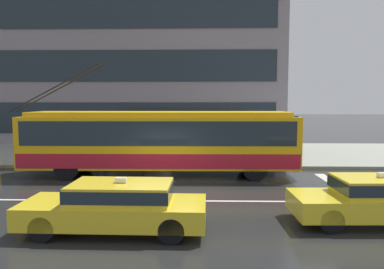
{
  "coord_description": "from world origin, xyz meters",
  "views": [
    {
      "loc": [
        1.37,
        -13.45,
        3.33
      ],
      "look_at": [
        0.99,
        3.09,
        1.84
      ],
      "focal_mm": 35.15,
      "sensor_mm": 36.0,
      "label": 1
    }
  ],
  "objects_px": {
    "trolleybus": "(160,140)",
    "taxi_oncoming_far": "(378,198)",
    "pedestrian_at_shelter": "(143,130)",
    "bus_shelter": "(137,124)",
    "taxi_oncoming_near": "(117,204)",
    "pedestrian_approaching_curb": "(253,131)"
  },
  "relations": [
    {
      "from": "trolleybus",
      "to": "taxi_oncoming_far",
      "type": "distance_m",
      "value": 9.29
    },
    {
      "from": "bus_shelter",
      "to": "taxi_oncoming_near",
      "type": "bearing_deg",
      "value": -83.24
    },
    {
      "from": "taxi_oncoming_far",
      "to": "bus_shelter",
      "type": "relative_size",
      "value": 1.23
    },
    {
      "from": "taxi_oncoming_far",
      "to": "pedestrian_approaching_curb",
      "type": "xyz_separation_m",
      "value": [
        -2.15,
        8.87,
        1.09
      ]
    },
    {
      "from": "trolleybus",
      "to": "pedestrian_at_shelter",
      "type": "relative_size",
      "value": 6.17
    },
    {
      "from": "pedestrian_at_shelter",
      "to": "pedestrian_approaching_curb",
      "type": "xyz_separation_m",
      "value": [
        5.79,
        -1.29,
        0.04
      ]
    },
    {
      "from": "taxi_oncoming_far",
      "to": "trolleybus",
      "type": "bearing_deg",
      "value": 135.5
    },
    {
      "from": "bus_shelter",
      "to": "pedestrian_approaching_curb",
      "type": "xyz_separation_m",
      "value": [
        6.01,
        -0.71,
        -0.3
      ]
    },
    {
      "from": "trolleybus",
      "to": "bus_shelter",
      "type": "height_order",
      "value": "trolleybus"
    },
    {
      "from": "trolleybus",
      "to": "bus_shelter",
      "type": "xyz_separation_m",
      "value": [
        -1.56,
        3.1,
        0.53
      ]
    },
    {
      "from": "taxi_oncoming_far",
      "to": "bus_shelter",
      "type": "xyz_separation_m",
      "value": [
        -8.16,
        9.58,
        1.39
      ]
    },
    {
      "from": "taxi_oncoming_near",
      "to": "bus_shelter",
      "type": "relative_size",
      "value": 1.28
    },
    {
      "from": "taxi_oncoming_far",
      "to": "pedestrian_at_shelter",
      "type": "bearing_deg",
      "value": 128.0
    },
    {
      "from": "taxi_oncoming_far",
      "to": "bus_shelter",
      "type": "height_order",
      "value": "bus_shelter"
    },
    {
      "from": "trolleybus",
      "to": "pedestrian_approaching_curb",
      "type": "bearing_deg",
      "value": 28.21
    },
    {
      "from": "taxi_oncoming_far",
      "to": "pedestrian_approaching_curb",
      "type": "height_order",
      "value": "pedestrian_approaching_curb"
    },
    {
      "from": "taxi_oncoming_near",
      "to": "pedestrian_approaching_curb",
      "type": "height_order",
      "value": "pedestrian_approaching_curb"
    },
    {
      "from": "trolleybus",
      "to": "taxi_oncoming_near",
      "type": "bearing_deg",
      "value": -92.59
    },
    {
      "from": "trolleybus",
      "to": "bus_shelter",
      "type": "relative_size",
      "value": 3.44
    },
    {
      "from": "trolleybus",
      "to": "taxi_oncoming_near",
      "type": "height_order",
      "value": "trolleybus"
    },
    {
      "from": "trolleybus",
      "to": "taxi_oncoming_far",
      "type": "relative_size",
      "value": 2.8
    },
    {
      "from": "trolleybus",
      "to": "taxi_oncoming_far",
      "type": "xyz_separation_m",
      "value": [
        6.6,
        -6.49,
        -0.87
      ]
    }
  ]
}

